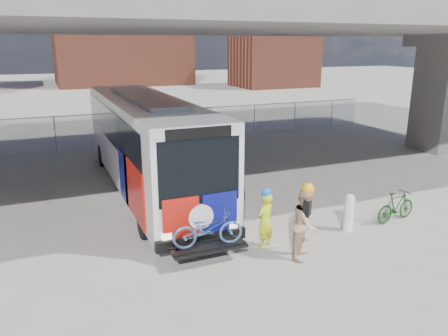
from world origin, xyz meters
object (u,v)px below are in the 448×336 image
bus (146,137)px  cyclist_tan (306,223)px  bike_parked (396,206)px  bollard (349,211)px  cyclist_hivis (265,219)px

bus → cyclist_tan: size_ratio=6.17×
cyclist_tan → bike_parked: bearing=-27.9°
cyclist_tan → bike_parked: (4.08, 0.97, -0.49)m
bus → bike_parked: bearing=-43.8°
bollard → bike_parked: bollard is taller
cyclist_tan → bike_parked: cyclist_tan is taller
cyclist_hivis → cyclist_tan: 1.20m
cyclist_hivis → bus: bearing=-99.4°
bollard → bike_parked: size_ratio=0.71×
bus → cyclist_tan: (2.50, -7.28, -1.12)m
bollard → cyclist_tan: size_ratio=0.56×
cyclist_hivis → cyclist_tan: cyclist_tan is taller
cyclist_hivis → cyclist_tan: size_ratio=0.84×
bus → bollard: size_ratio=10.97×
cyclist_hivis → bike_parked: 4.78m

